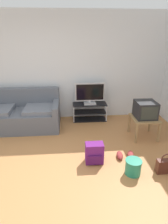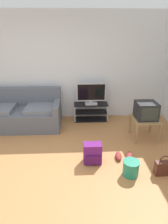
{
  "view_description": "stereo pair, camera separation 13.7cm",
  "coord_description": "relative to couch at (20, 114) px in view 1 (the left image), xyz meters",
  "views": [
    {
      "loc": [
        0.43,
        -2.54,
        2.16
      ],
      "look_at": [
        0.74,
        1.22,
        0.61
      ],
      "focal_mm": 30.68,
      "sensor_mm": 36.0,
      "label": 1
    },
    {
      "loc": [
        0.56,
        -2.54,
        2.16
      ],
      "look_at": [
        0.74,
        1.22,
        0.61
      ],
      "focal_mm": 30.68,
      "sensor_mm": 36.0,
      "label": 2
    }
  ],
  "objects": [
    {
      "name": "side_table",
      "position": [
        2.82,
        -0.75,
        0.07
      ],
      "size": [
        0.55,
        0.55,
        0.47
      ],
      "color": "#9E7A4C",
      "rests_on": "ground_plane"
    },
    {
      "name": "crt_tv",
      "position": [
        2.82,
        -0.74,
        0.32
      ],
      "size": [
        0.43,
        0.44,
        0.36
      ],
      "color": "#232326",
      "rests_on": "side_table"
    },
    {
      "name": "tv_stand",
      "position": [
        1.74,
        0.27,
        -0.1
      ],
      "size": [
        0.88,
        0.37,
        0.46
      ],
      "color": "black",
      "rests_on": "ground_plane"
    },
    {
      "name": "cleaning_bucket",
      "position": [
        2.21,
        -1.94,
        -0.19
      ],
      "size": [
        0.27,
        0.27,
        0.26
      ],
      "color": "#238466",
      "rests_on": "ground_plane"
    },
    {
      "name": "couch",
      "position": [
        0.0,
        0.0,
        0.0
      ],
      "size": [
        1.9,
        0.95,
        0.9
      ],
      "color": "#565B66",
      "rests_on": "ground_plane"
    },
    {
      "name": "sneakers_pair",
      "position": [
        2.22,
        -1.48,
        -0.29
      ],
      "size": [
        0.37,
        0.28,
        0.09
      ],
      "color": "#993333",
      "rests_on": "ground_plane"
    },
    {
      "name": "wall_back",
      "position": [
        0.77,
        0.57,
        1.02
      ],
      "size": [
        9.0,
        0.1,
        2.7
      ],
      "primitive_type": "cube",
      "color": "silver",
      "rests_on": "ground_plane"
    },
    {
      "name": "backpack",
      "position": [
        1.62,
        -1.57,
        -0.15
      ],
      "size": [
        0.32,
        0.27,
        0.38
      ],
      "rotation": [
        0.0,
        0.0,
        0.05
      ],
      "color": "#661E70",
      "rests_on": "ground_plane"
    },
    {
      "name": "ground_plane",
      "position": [
        0.77,
        -1.88,
        -0.34
      ],
      "size": [
        9.0,
        9.8,
        0.02
      ],
      "primitive_type": "cube",
      "color": "#B27542"
    },
    {
      "name": "flat_tv",
      "position": [
        1.74,
        0.25,
        0.4
      ],
      "size": [
        0.75,
        0.22,
        0.56
      ],
      "color": "#B2B2B7",
      "rests_on": "tv_stand"
    },
    {
      "name": "handbag",
      "position": [
        2.75,
        -1.95,
        -0.2
      ],
      "size": [
        0.29,
        0.11,
        0.36
      ],
      "rotation": [
        0.0,
        0.0,
        0.24
      ],
      "color": "#4C2319",
      "rests_on": "ground_plane"
    }
  ]
}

